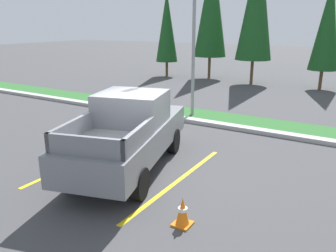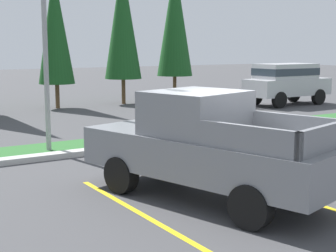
{
  "view_description": "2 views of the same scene",
  "coord_description": "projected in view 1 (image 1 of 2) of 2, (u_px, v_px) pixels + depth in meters",
  "views": [
    {
      "loc": [
        5.09,
        -7.03,
        3.86
      ],
      "look_at": [
        0.15,
        1.12,
        1.01
      ],
      "focal_mm": 36.35,
      "sensor_mm": 36.0,
      "label": 1
    },
    {
      "loc": [
        -6.12,
        -7.81,
        2.94
      ],
      "look_at": [
        -0.64,
        0.93,
        1.33
      ],
      "focal_mm": 54.21,
      "sensor_mm": 36.0,
      "label": 2
    }
  ],
  "objects": [
    {
      "name": "grass_median",
      "position": [
        226.0,
        119.0,
        14.38
      ],
      "size": [
        56.0,
        1.8,
        0.06
      ],
      "primitive_type": "cube",
      "color": "#2D662D",
      "rests_on": "ground"
    },
    {
      "name": "cypress_tree_right_inner",
      "position": [
        328.0,
        24.0,
        20.0
      ],
      "size": [
        1.72,
        1.72,
        6.61
      ],
      "color": "brown",
      "rests_on": "ground"
    },
    {
      "name": "parking_line_far",
      "position": [
        178.0,
        181.0,
        8.74
      ],
      "size": [
        0.12,
        4.8,
        0.01
      ],
      "primitive_type": "cube",
      "color": "yellow",
      "rests_on": "ground"
    },
    {
      "name": "curb_strip",
      "position": [
        216.0,
        124.0,
        13.47
      ],
      "size": [
        56.0,
        0.4,
        0.15
      ],
      "primitive_type": "cube",
      "color": "#B2B2AD",
      "rests_on": "ground"
    },
    {
      "name": "cypress_tree_leftmost",
      "position": [
        167.0,
        26.0,
        25.39
      ],
      "size": [
        1.64,
        1.64,
        6.31
      ],
      "color": "brown",
      "rests_on": "ground"
    },
    {
      "name": "street_light",
      "position": [
        192.0,
        18.0,
        13.67
      ],
      "size": [
        0.24,
        1.49,
        7.13
      ],
      "color": "gray",
      "rests_on": "ground"
    },
    {
      "name": "cypress_tree_left_inner",
      "position": [
        211.0,
        4.0,
        23.95
      ],
      "size": [
        2.32,
        2.32,
        8.93
      ],
      "color": "brown",
      "rests_on": "ground"
    },
    {
      "name": "ground_plane",
      "position": [
        142.0,
        170.0,
        9.39
      ],
      "size": [
        120.0,
        120.0,
        0.0
      ],
      "primitive_type": "plane",
      "color": "#424244"
    },
    {
      "name": "cypress_tree_center",
      "position": [
        257.0,
        1.0,
        21.48
      ],
      "size": [
        2.34,
        2.34,
        9.0
      ],
      "color": "brown",
      "rests_on": "ground"
    },
    {
      "name": "parking_line_near",
      "position": [
        89.0,
        157.0,
        10.28
      ],
      "size": [
        0.12,
        4.8,
        0.01
      ],
      "primitive_type": "cube",
      "color": "yellow",
      "rests_on": "ground"
    },
    {
      "name": "traffic_cone",
      "position": [
        183.0,
        212.0,
        6.75
      ],
      "size": [
        0.36,
        0.36,
        0.6
      ],
      "color": "orange",
      "rests_on": "ground"
    },
    {
      "name": "pickup_truck_main",
      "position": [
        129.0,
        132.0,
        9.26
      ],
      "size": [
        3.25,
        5.54,
        2.1
      ],
      "color": "black",
      "rests_on": "ground"
    }
  ]
}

